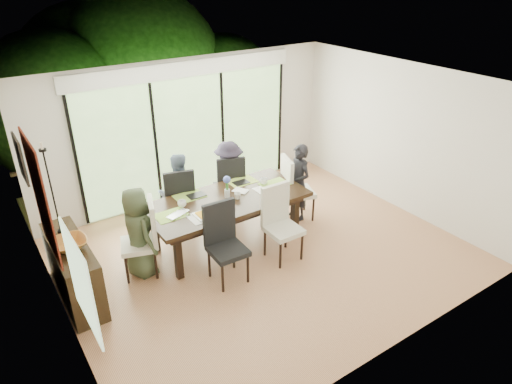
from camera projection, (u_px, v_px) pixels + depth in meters
floor at (265, 253)px, 7.34m from camera, size 6.00×5.00×0.01m
ceiling at (266, 86)px, 6.11m from camera, size 6.00×5.00×0.01m
wall_back at (189, 130)px, 8.58m from camera, size 6.00×0.02×2.70m
wall_front at (400, 260)px, 4.87m from camera, size 6.00×0.02×2.70m
wall_left at (51, 240)px, 5.22m from camera, size 0.02×5.00×2.70m
wall_right at (402, 138)px, 8.23m from camera, size 0.02×5.00×2.70m
glass_doors at (190, 139)px, 8.62m from camera, size 4.20×0.02×2.30m
blinds_header at (186, 69)px, 8.02m from camera, size 4.40×0.06×0.28m
mullion_a at (77, 163)px, 7.56m from camera, size 0.05×0.04×2.30m
mullion_b at (156, 146)px, 8.26m from camera, size 0.05×0.04×2.30m
mullion_c at (223, 132)px, 8.96m from camera, size 0.05×0.04×2.30m
mullion_d at (280, 119)px, 9.66m from camera, size 0.05×0.04×2.30m
side_window at (81, 283)px, 4.29m from camera, size 0.02×0.90×1.00m
deck at (175, 181)px, 9.87m from camera, size 6.00×1.80×0.10m
rail_top at (157, 144)px, 10.19m from camera, size 6.00×0.08×0.06m
foliage_left at (55, 107)px, 9.63m from camera, size 3.20×3.20×3.20m
foliage_mid at (141, 72)px, 11.00m from camera, size 4.00×4.00×4.00m
foliage_right at (223, 91)px, 11.56m from camera, size 2.80×2.80×2.80m
foliage_far at (92, 79)px, 11.10m from camera, size 3.60×3.60×3.60m
table_top at (226, 201)px, 7.28m from camera, size 2.61×1.20×0.07m
table_apron at (227, 206)px, 7.32m from camera, size 2.39×0.98×0.11m
table_leg_fl at (178, 256)px, 6.61m from camera, size 0.10×0.10×0.75m
table_leg_fr at (295, 215)px, 7.68m from camera, size 0.10×0.10×0.75m
table_leg_bl at (155, 230)px, 7.24m from camera, size 0.10×0.10×0.75m
table_leg_br at (266, 195)px, 8.32m from camera, size 0.10×0.10×0.75m
chair_left_end at (138, 239)px, 6.61m from camera, size 0.63×0.63×1.20m
chair_right_end at (299, 188)px, 8.11m from camera, size 0.63×0.63×1.20m
chair_far_left at (178, 198)px, 7.77m from camera, size 0.62×0.62×1.20m
chair_far_right at (229, 183)px, 8.26m from camera, size 0.64×0.64×1.20m
chair_near_left at (228, 245)px, 6.47m from camera, size 0.52×0.52×1.20m
chair_near_right at (284, 225)px, 6.97m from camera, size 0.50×0.50×1.20m
person_left_end at (138, 232)px, 6.58m from camera, size 0.48×0.70×1.40m
person_right_end at (299, 183)px, 8.05m from camera, size 0.42×0.66×1.40m
person_far_left at (179, 193)px, 7.70m from camera, size 0.72×0.53×1.40m
person_far_right at (229, 179)px, 8.20m from camera, size 0.72×0.53×1.40m
placemat_left at (171, 215)px, 6.79m from camera, size 0.48×0.35×0.01m
placemat_right at (274, 184)px, 7.74m from camera, size 0.48×0.35×0.01m
placemat_far_l at (190, 196)px, 7.33m from camera, size 0.48×0.35×0.01m
placemat_far_r at (242, 181)px, 7.83m from camera, size 0.48×0.35×0.01m
placemat_paper at (205, 216)px, 6.77m from camera, size 0.48×0.35×0.01m
tablet_far_l at (196, 195)px, 7.34m from camera, size 0.28×0.20×0.01m
tablet_far_r at (241, 182)px, 7.77m from camera, size 0.26×0.18×0.01m
papers at (264, 189)px, 7.58m from camera, size 0.33×0.24×0.00m
platter_base at (205, 215)px, 6.76m from camera, size 0.28×0.28×0.03m
platter_snacks at (205, 214)px, 6.75m from camera, size 0.22×0.22×0.02m
vase at (227, 193)px, 7.30m from camera, size 0.09×0.09×0.13m
hyacinth_stems at (227, 186)px, 7.24m from camera, size 0.04×0.04×0.17m
hyacinth_blooms at (227, 180)px, 7.19m from camera, size 0.12×0.12×0.12m
laptop at (180, 215)px, 6.76m from camera, size 0.41×0.34×0.03m
cup_a at (182, 204)px, 7.00m from camera, size 0.19×0.19×0.10m
cup_b at (238, 196)px, 7.24m from camera, size 0.15×0.15×0.10m
cup_c at (264, 181)px, 7.71m from camera, size 0.14×0.14×0.10m
book at (238, 193)px, 7.42m from camera, size 0.27×0.30×0.02m
sideboard at (74, 270)px, 6.22m from camera, size 0.43×1.53×0.86m
bowl at (69, 244)px, 5.92m from camera, size 0.46×0.46×0.11m
candlestick_base at (61, 231)px, 6.27m from camera, size 0.10×0.10×0.04m
candlestick_shaft at (52, 192)px, 6.00m from camera, size 0.02×0.02×1.20m
candlestick_pan at (43, 150)px, 5.73m from camera, size 0.10×0.10×0.03m
candle at (42, 146)px, 5.70m from camera, size 0.03×0.03×0.10m
tapestry at (41, 198)px, 5.38m from camera, size 0.02×1.00×1.50m
art_frame at (20, 159)px, 6.32m from camera, size 0.03×0.55×0.65m
art_canvas at (22, 159)px, 6.33m from camera, size 0.01×0.45×0.55m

